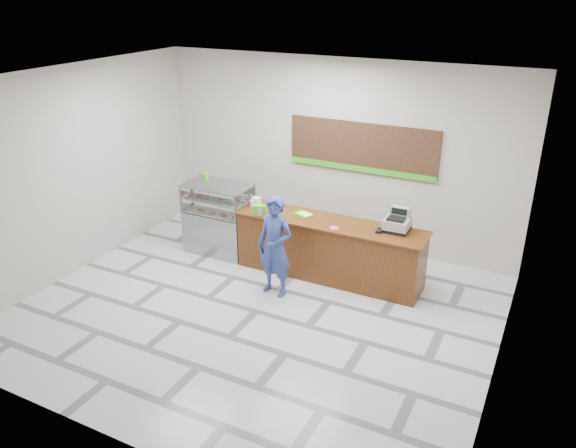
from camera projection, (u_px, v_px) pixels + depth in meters
The scene contains 16 objects.
floor at pixel (256, 311), 8.69m from camera, with size 7.00×7.00×0.00m, color #BCBCC1.
back_wall at pixel (334, 154), 10.45m from camera, with size 7.00×7.00×0.00m, color #B4AFA6.
ceiling at pixel (250, 82), 7.30m from camera, with size 7.00×7.00×0.00m, color silver.
sales_counter at pixel (329, 249), 9.53m from camera, with size 3.26×0.76×1.03m.
display_case at pixel (219, 218), 10.38m from camera, with size 1.22×0.72×1.33m.
menu_board at pixel (362, 148), 10.11m from camera, with size 2.80×0.06×0.90m.
cash_register at pixel (397, 223), 8.94m from camera, with size 0.40×0.41×0.37m.
card_terminal at pixel (379, 231), 8.93m from camera, with size 0.09×0.17×0.04m, color black.
serving_tray at pixel (304, 214), 9.60m from camera, with size 0.38×0.33×0.02m.
napkin_box at pixel (256, 201), 10.05m from camera, with size 0.14×0.14×0.12m, color white.
straw_cup at pixel (252, 203), 9.93m from camera, with size 0.08×0.08×0.12m, color silver.
promo_box at pixel (260, 210), 9.56m from camera, with size 0.20×0.13×0.18m, color green.
donut_decal at pixel (334, 228), 9.09m from camera, with size 0.15×0.15×0.00m, color #FF5AA9.
green_cup_left at pixel (207, 176), 10.35m from camera, with size 0.09×0.09×0.13m, color green.
green_cup_right at pixel (207, 177), 10.34m from camera, with size 0.08×0.08×0.12m, color green.
customer at pixel (275, 246), 8.90m from camera, with size 0.61×0.40×1.68m, color navy.
Camera 1 is at (3.80, -6.40, 4.70)m, focal length 35.00 mm.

